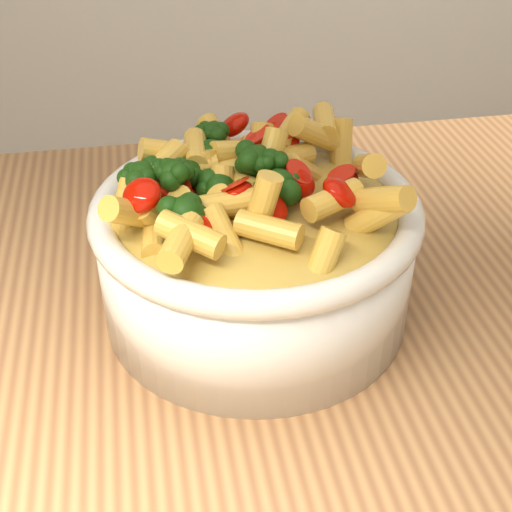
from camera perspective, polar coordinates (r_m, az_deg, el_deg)
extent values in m
cube|color=#AF7B4B|center=(0.57, 11.13, -9.02)|extent=(1.20, 0.80, 0.04)
cylinder|color=silver|center=(0.56, 0.00, -0.40)|extent=(0.24, 0.24, 0.10)
ellipsoid|color=silver|center=(0.58, 0.00, -2.81)|extent=(0.22, 0.22, 0.04)
torus|color=silver|center=(0.53, 0.00, 3.80)|extent=(0.25, 0.25, 0.02)
ellipsoid|color=gold|center=(0.53, 0.00, 3.80)|extent=(0.21, 0.21, 0.02)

